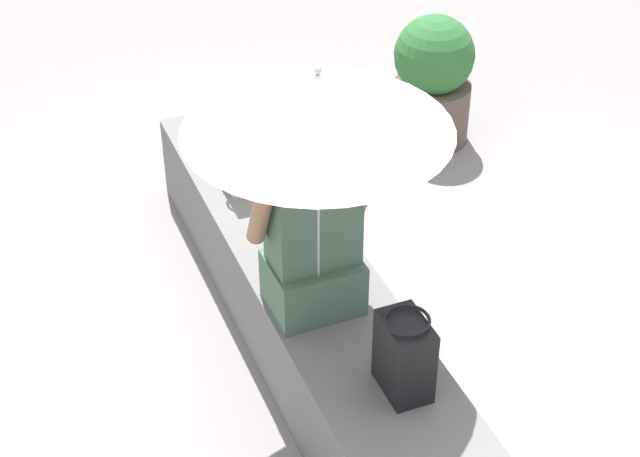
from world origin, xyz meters
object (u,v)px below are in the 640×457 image
parasol (318,103)px  handbag_black (404,355)px  tote_bag_canvas (239,151)px  planter_near (433,80)px  person_seated (313,223)px

parasol → handbag_black: parasol is taller
tote_bag_canvas → planter_near: 1.50m
person_seated → planter_near: (-1.59, 1.34, -0.45)m
handbag_black → tote_bag_canvas: (-1.47, -0.11, 0.01)m
handbag_black → parasol: bearing=-162.6°
parasol → tote_bag_canvas: bearing=178.4°
person_seated → handbag_black: (0.54, 0.12, -0.23)m
person_seated → parasol: (0.09, -0.02, 0.55)m
parasol → tote_bag_canvas: parasol is taller
person_seated → handbag_black: 0.60m
tote_bag_canvas → handbag_black: bearing=4.4°
parasol → planter_near: bearing=141.0°
handbag_black → person_seated: bearing=-167.3°
parasol → tote_bag_canvas: size_ratio=3.16×
handbag_black → planter_near: handbag_black is taller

